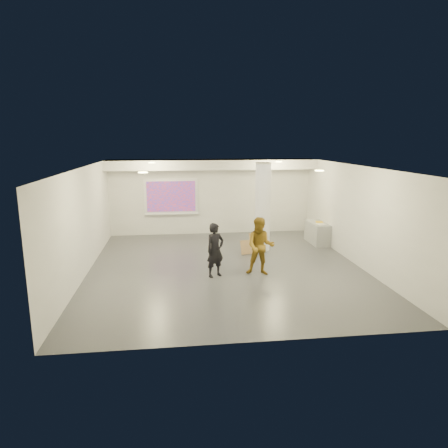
{
  "coord_description": "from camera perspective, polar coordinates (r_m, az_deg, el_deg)",
  "views": [
    {
      "loc": [
        -1.46,
        -11.29,
        3.77
      ],
      "look_at": [
        0.0,
        0.4,
        1.25
      ],
      "focal_mm": 32.0,
      "sensor_mm": 36.0,
      "label": 1
    }
  ],
  "objects": [
    {
      "name": "cardboard_back",
      "position": [
        13.67,
        4.85,
        -2.58
      ],
      "size": [
        0.63,
        0.38,
        0.65
      ],
      "primitive_type": "cube",
      "rotation": [
        -0.23,
        0.0,
        0.32
      ],
      "color": "#9B774B",
      "rests_on": "floor"
    },
    {
      "name": "wall_front",
      "position": [
        7.31,
        4.78,
        -6.06
      ],
      "size": [
        8.0,
        0.01,
        3.0
      ],
      "primitive_type": "cube",
      "color": "silver",
      "rests_on": "floor"
    },
    {
      "name": "ceiling",
      "position": [
        11.41,
        0.25,
        8.2
      ],
      "size": [
        8.0,
        9.0,
        0.01
      ],
      "primitive_type": "cube",
      "color": "white",
      "rests_on": "floor"
    },
    {
      "name": "woman",
      "position": [
        11.05,
        -1.27,
        -3.76
      ],
      "size": [
        0.66,
        0.59,
        1.52
      ],
      "primitive_type": "imported",
      "rotation": [
        0.0,
        0.0,
        0.51
      ],
      "color": "black",
      "rests_on": "floor"
    },
    {
      "name": "credenza",
      "position": [
        15.06,
        13.2,
        -1.24
      ],
      "size": [
        0.58,
        1.34,
        0.77
      ],
      "primitive_type": "cube",
      "rotation": [
        0.0,
        0.0,
        0.02
      ],
      "color": "gray",
      "rests_on": "floor"
    },
    {
      "name": "postit_pad",
      "position": [
        14.96,
        13.46,
        0.24
      ],
      "size": [
        0.31,
        0.38,
        0.03
      ],
      "primitive_type": "cube",
      "rotation": [
        0.0,
        0.0,
        -0.24
      ],
      "color": "gold",
      "rests_on": "credenza"
    },
    {
      "name": "floor",
      "position": [
        12.0,
        0.24,
        -6.25
      ],
      "size": [
        8.0,
        9.0,
        0.01
      ],
      "primitive_type": "cube",
      "color": "#393B41",
      "rests_on": "ground"
    },
    {
      "name": "wall_back",
      "position": [
        16.02,
        -1.82,
        3.92
      ],
      "size": [
        8.0,
        0.01,
        3.0
      ],
      "primitive_type": "cube",
      "color": "silver",
      "rests_on": "floor"
    },
    {
      "name": "downlight_se",
      "position": [
        10.49,
        13.45,
        7.42
      ],
      "size": [
        0.22,
        0.22,
        0.02
      ],
      "primitive_type": "cylinder",
      "color": "#F3F086",
      "rests_on": "ceiling"
    },
    {
      "name": "man",
      "position": [
        11.24,
        5.22,
        -3.2
      ],
      "size": [
        0.93,
        0.8,
        1.64
      ],
      "primitive_type": "imported",
      "rotation": [
        0.0,
        0.0,
        -0.25
      ],
      "color": "olive",
      "rests_on": "floor"
    },
    {
      "name": "downlight_nw",
      "position": [
        13.84,
        -10.29,
        8.61
      ],
      "size": [
        0.22,
        0.22,
        0.02
      ],
      "primitive_type": "cylinder",
      "color": "#F3F086",
      "rests_on": "ceiling"
    },
    {
      "name": "wall_left",
      "position": [
        11.8,
        -19.41,
        0.28
      ],
      "size": [
        0.01,
        9.0,
        3.0
      ],
      "primitive_type": "cube",
      "color": "silver",
      "rests_on": "floor"
    },
    {
      "name": "column",
      "position": [
        13.62,
        5.55,
        2.42
      ],
      "size": [
        0.52,
        0.52,
        3.0
      ],
      "primitive_type": "cylinder",
      "color": "white",
      "rests_on": "floor"
    },
    {
      "name": "papers_stack",
      "position": [
        14.69,
        13.62,
        0.0
      ],
      "size": [
        0.34,
        0.39,
        0.02
      ],
      "primitive_type": "cube",
      "rotation": [
        0.0,
        0.0,
        0.27
      ],
      "color": "silver",
      "rests_on": "credenza"
    },
    {
      "name": "cardboard_front",
      "position": [
        13.35,
        3.29,
        -3.31
      ],
      "size": [
        0.46,
        0.28,
        0.46
      ],
      "primitive_type": "cube",
      "rotation": [
        -0.31,
        0.0,
        0.22
      ],
      "color": "#9B774B",
      "rests_on": "floor"
    },
    {
      "name": "projection_screen",
      "position": [
        15.91,
        -7.56,
        3.86
      ],
      "size": [
        2.1,
        0.13,
        1.42
      ],
      "color": "white",
      "rests_on": "wall_back"
    },
    {
      "name": "downlight_sw",
      "position": [
        9.85,
        -11.49,
        7.23
      ],
      "size": [
        0.22,
        0.22,
        0.02
      ],
      "primitive_type": "cylinder",
      "color": "#F3F086",
      "rests_on": "ceiling"
    },
    {
      "name": "wall_right",
      "position": [
        12.75,
        18.38,
        1.19
      ],
      "size": [
        0.01,
        9.0,
        3.0
      ],
      "primitive_type": "cube",
      "color": "silver",
      "rests_on": "floor"
    },
    {
      "name": "downlight_ne",
      "position": [
        14.29,
        7.83,
        8.79
      ],
      "size": [
        0.22,
        0.22,
        0.02
      ],
      "primitive_type": "cylinder",
      "color": "#F3F086",
      "rests_on": "ceiling"
    },
    {
      "name": "soffit_band",
      "position": [
        15.34,
        -1.66,
        8.51
      ],
      "size": [
        8.0,
        1.1,
        0.36
      ],
      "primitive_type": "cube",
      "color": "silver",
      "rests_on": "ceiling"
    }
  ]
}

